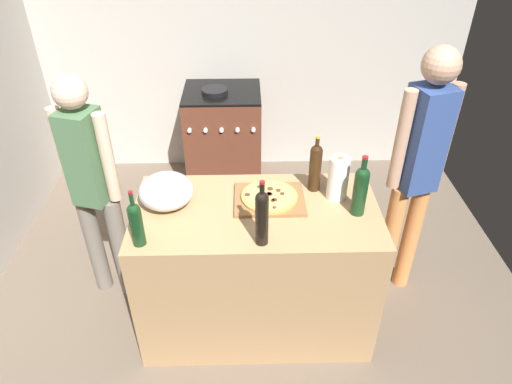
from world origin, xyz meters
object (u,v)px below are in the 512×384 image
object	(u,v)px
pizza	(269,196)
wine_bottle_amber	(262,216)
wine_bottle_clear	(136,222)
person_in_red	(417,166)
mixing_bowl	(166,191)
person_in_stripes	(92,183)
paper_towel_roll	(338,178)
stove	(224,139)
wine_bottle_dark	(360,189)
wine_bottle_green	(315,166)

from	to	relation	value
pizza	wine_bottle_amber	distance (m)	0.39
wine_bottle_clear	person_in_red	bearing A→B (deg)	19.21
mixing_bowl	person_in_stripes	world-z (taller)	person_in_stripes
paper_towel_roll	stove	xyz separation A→B (m)	(-0.72, 1.54, -0.57)
wine_bottle_dark	stove	xyz separation A→B (m)	(-0.81, 1.69, -0.60)
wine_bottle_amber	stove	xyz separation A→B (m)	(-0.27, 1.93, -0.61)
mixing_bowl	wine_bottle_clear	bearing A→B (deg)	-106.61
wine_bottle_dark	person_in_stripes	xyz separation A→B (m)	(-1.54, 0.33, -0.17)
paper_towel_roll	wine_bottle_dark	distance (m)	0.18
stove	person_in_red	size ratio (longest dim) A/B	0.55
paper_towel_roll	wine_bottle_clear	distance (m)	1.13
pizza	wine_bottle_amber	size ratio (longest dim) A/B	0.87
wine_bottle_green	person_in_red	world-z (taller)	person_in_red
mixing_bowl	pizza	bearing A→B (deg)	2.13
pizza	wine_bottle_green	distance (m)	0.32
pizza	paper_towel_roll	world-z (taller)	paper_towel_roll
stove	person_in_red	world-z (taller)	person_in_red
wine_bottle_clear	person_in_stripes	bearing A→B (deg)	124.87
pizza	mixing_bowl	size ratio (longest dim) A/B	1.06
paper_towel_roll	wine_bottle_green	xyz separation A→B (m)	(-0.12, 0.09, 0.03)
pizza	paper_towel_roll	xyz separation A→B (m)	(0.39, 0.03, 0.10)
wine_bottle_amber	person_in_stripes	bearing A→B (deg)	150.73
paper_towel_roll	person_in_stripes	world-z (taller)	person_in_stripes
wine_bottle_dark	stove	world-z (taller)	wine_bottle_dark
wine_bottle_dark	stove	size ratio (longest dim) A/B	0.38
person_in_stripes	stove	bearing A→B (deg)	61.64
mixing_bowl	person_in_red	size ratio (longest dim) A/B	0.18
mixing_bowl	wine_bottle_dark	distance (m)	1.06
paper_towel_roll	wine_bottle_amber	size ratio (longest dim) A/B	0.72
paper_towel_roll	stove	size ratio (longest dim) A/B	0.28
paper_towel_roll	person_in_stripes	xyz separation A→B (m)	(-1.45, 0.18, -0.14)
wine_bottle_clear	wine_bottle_dark	world-z (taller)	wine_bottle_dark
mixing_bowl	wine_bottle_green	world-z (taller)	wine_bottle_green
pizza	person_in_red	bearing A→B (deg)	12.40
paper_towel_roll	wine_bottle_clear	size ratio (longest dim) A/B	0.83
person_in_stripes	pizza	bearing A→B (deg)	-11.08
mixing_bowl	wine_bottle_dark	size ratio (longest dim) A/B	0.85
pizza	person_in_stripes	distance (m)	1.09
pizza	wine_bottle_dark	distance (m)	0.51
wine_bottle_dark	pizza	bearing A→B (deg)	165.56
wine_bottle_clear	stove	bearing A→B (deg)	79.81
person_in_stripes	wine_bottle_clear	bearing A→B (deg)	-55.13
person_in_red	pizza	bearing A→B (deg)	-167.60
paper_towel_roll	mixing_bowl	bearing A→B (deg)	-177.17
wine_bottle_green	wine_bottle_amber	bearing A→B (deg)	-124.63
stove	person_in_stripes	xyz separation A→B (m)	(-0.73, -1.36, 0.44)
pizza	wine_bottle_green	world-z (taller)	wine_bottle_green
pizza	mixing_bowl	distance (m)	0.58
wine_bottle_amber	person_in_red	xyz separation A→B (m)	(0.96, 0.55, -0.07)
stove	mixing_bowl	bearing A→B (deg)	-98.82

